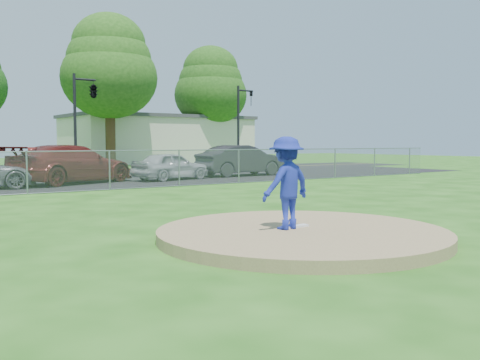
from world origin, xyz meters
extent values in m
plane|color=#1C5212|center=(0.00, 10.00, 0.00)|extent=(120.00, 120.00, 0.00)
cylinder|color=#90764F|center=(0.00, 0.00, 0.10)|extent=(5.40, 5.40, 0.20)
cube|color=white|center=(0.00, 0.20, 0.22)|extent=(0.60, 0.15, 0.04)
cube|color=gray|center=(0.00, 12.00, 0.75)|extent=(40.00, 0.06, 1.50)
cube|color=black|center=(0.00, 16.50, 0.01)|extent=(50.00, 8.00, 0.01)
cube|color=black|center=(0.00, 24.00, 0.00)|extent=(60.00, 7.00, 0.01)
cube|color=beige|center=(16.00, 38.00, 2.00)|extent=(16.00, 9.00, 4.00)
cube|color=#3F3F42|center=(16.00, 38.00, 4.15)|extent=(16.40, 9.40, 0.30)
cylinder|color=#3C2616|center=(9.00, 32.00, 2.27)|extent=(0.76, 0.76, 4.55)
ellipsoid|color=#214F15|center=(9.00, 32.00, 6.73)|extent=(7.28, 7.28, 6.19)
ellipsoid|color=#214F15|center=(9.00, 32.00, 8.01)|extent=(6.41, 6.41, 5.45)
ellipsoid|color=#214F15|center=(9.00, 32.00, 9.28)|extent=(5.53, 5.53, 4.70)
cylinder|color=#3D2516|center=(20.00, 35.00, 2.10)|extent=(0.74, 0.74, 4.20)
ellipsoid|color=#1D4813|center=(20.00, 35.00, 6.22)|extent=(6.72, 6.72, 5.71)
ellipsoid|color=#1D4813|center=(20.00, 35.00, 7.39)|extent=(5.91, 5.91, 5.03)
ellipsoid|color=#1D4813|center=(20.00, 35.00, 8.57)|extent=(5.11, 5.11, 4.34)
cylinder|color=black|center=(3.00, 22.00, 2.80)|extent=(0.16, 0.16, 5.60)
cylinder|color=black|center=(3.60, 22.00, 5.30)|extent=(1.20, 0.12, 0.12)
imported|color=black|center=(4.08, 22.00, 4.80)|extent=(0.53, 2.48, 1.00)
cylinder|color=black|center=(14.00, 22.00, 2.80)|extent=(0.16, 0.16, 5.60)
cylinder|color=black|center=(14.60, 22.00, 5.30)|extent=(1.20, 0.12, 0.12)
imported|color=black|center=(15.08, 22.00, 4.80)|extent=(0.16, 0.20, 1.00)
imported|color=#1B2996|center=(-0.24, 0.17, 1.06)|extent=(1.18, 0.76, 1.72)
imported|color=maroon|center=(0.89, 16.08, 0.86)|extent=(6.34, 4.39, 1.70)
imported|color=#B5B7BA|center=(5.52, 15.61, 0.68)|extent=(4.20, 2.41, 1.35)
imported|color=#29292C|center=(10.22, 16.30, 0.84)|extent=(5.06, 1.80, 1.66)
camera|label=1|loc=(-6.64, -7.39, 1.80)|focal=40.00mm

